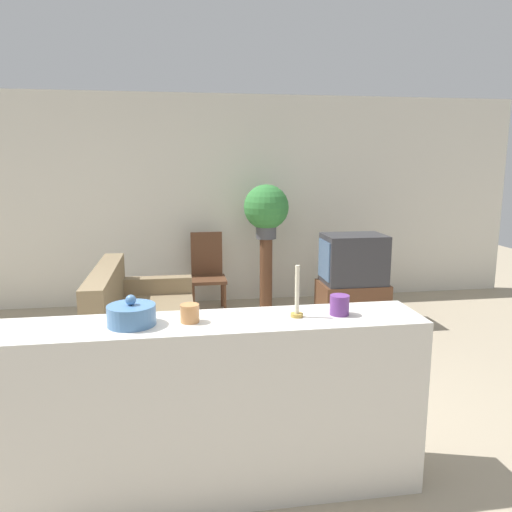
% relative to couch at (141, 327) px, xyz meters
% --- Properties ---
extents(ground_plane, '(14.00, 14.00, 0.00)m').
position_rel_couch_xyz_m(ground_plane, '(0.50, -1.56, -0.30)').
color(ground_plane, tan).
extents(wall_back, '(9.00, 0.06, 2.70)m').
position_rel_couch_xyz_m(wall_back, '(0.50, 1.87, 1.05)').
color(wall_back, silver).
rests_on(wall_back, ground_plane).
extents(couch, '(0.92, 1.62, 0.87)m').
position_rel_couch_xyz_m(couch, '(0.00, 0.00, 0.00)').
color(couch, '#847051').
rests_on(couch, ground_plane).
extents(tv_stand, '(0.76, 0.53, 0.48)m').
position_rel_couch_xyz_m(tv_stand, '(2.36, 0.66, -0.06)').
color(tv_stand, brown).
rests_on(tv_stand, ground_plane).
extents(television, '(0.70, 0.50, 0.56)m').
position_rel_couch_xyz_m(television, '(2.36, 0.66, 0.46)').
color(television, '#333338').
rests_on(television, tv_stand).
extents(wooden_chair, '(0.44, 0.44, 0.98)m').
position_rel_couch_xyz_m(wooden_chair, '(0.73, 1.44, 0.22)').
color(wooden_chair, brown).
rests_on(wooden_chair, ground_plane).
extents(plant_stand, '(0.16, 0.16, 0.92)m').
position_rel_couch_xyz_m(plant_stand, '(1.46, 1.30, 0.16)').
color(plant_stand, brown).
rests_on(plant_stand, ground_plane).
extents(potted_plant, '(0.55, 0.55, 0.67)m').
position_rel_couch_xyz_m(potted_plant, '(1.46, 1.30, 0.99)').
color(potted_plant, '#4C4C51').
rests_on(potted_plant, plant_stand).
extents(foreground_counter, '(2.41, 0.44, 1.01)m').
position_rel_couch_xyz_m(foreground_counter, '(0.50, -2.12, 0.21)').
color(foreground_counter, silver).
rests_on(foreground_counter, ground_plane).
extents(decorative_bowl, '(0.25, 0.25, 0.16)m').
position_rel_couch_xyz_m(decorative_bowl, '(0.13, -2.12, 0.77)').
color(decorative_bowl, '#4C7AAD').
rests_on(decorative_bowl, foreground_counter).
extents(candle_jar, '(0.10, 0.10, 0.10)m').
position_rel_couch_xyz_m(candle_jar, '(0.43, -2.12, 0.77)').
color(candle_jar, '#C6844C').
rests_on(candle_jar, foreground_counter).
extents(candlestick, '(0.07, 0.07, 0.29)m').
position_rel_couch_xyz_m(candlestick, '(1.01, -2.12, 0.82)').
color(candlestick, '#B7933D').
rests_on(candlestick, foreground_counter).
extents(coffee_tin, '(0.11, 0.11, 0.11)m').
position_rel_couch_xyz_m(coffee_tin, '(1.26, -2.12, 0.77)').
color(coffee_tin, '#66337F').
rests_on(coffee_tin, foreground_counter).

